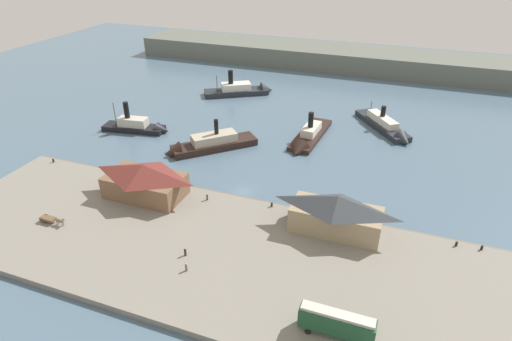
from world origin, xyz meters
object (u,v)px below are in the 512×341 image
Objects in this scene: ferry_approaching_west at (387,128)px; ferry_shed_customs_shed at (336,213)px; pedestrian_walking_west at (186,267)px; ferry_departing_north at (140,127)px; pedestrian_walking_east at (207,197)px; mooring_post_west at (53,161)px; horse_cart at (52,219)px; mooring_post_east at (272,205)px; mooring_post_center_east at (482,248)px; ferry_shed_west_terminal at (145,180)px; pedestrian_by_tram at (185,252)px; street_tram at (337,323)px; ferry_approaching_east at (205,145)px; ferry_near_quay at (307,139)px; mooring_post_center_west at (456,244)px; ferry_moored_east at (244,90)px.

ferry_shed_customs_shed is at bearing -95.15° from ferry_approaching_west.
pedestrian_walking_west is 0.08× the size of ferry_departing_north.
pedestrian_walking_east reaches higher than mooring_post_west.
mooring_post_east is at bearing 27.94° from horse_cart.
mooring_post_center_east is 0.04× the size of ferry_departing_north.
ferry_shed_customs_shed is 26.88m from mooring_post_center_east.
horse_cart is (-11.84, -15.41, -2.94)m from ferry_shed_west_terminal.
pedestrian_by_tram reaches higher than mooring_post_west.
ferry_shed_customs_shed is 28.22m from pedestrian_walking_east.
pedestrian_by_tram is 1.86× the size of mooring_post_west.
street_tram is at bearing -38.06° from ferry_departing_north.
ferry_approaching_east reaches higher than ferry_near_quay.
mooring_post_center_west and mooring_post_east have the same top height.
pedestrian_walking_east is at bearing 35.99° from horse_cart.
ferry_shed_west_terminal is 0.98× the size of ferry_shed_customs_shed.
pedestrian_walking_west is at bearing -151.98° from mooring_post_center_west.
mooring_post_center_west is at bearing -71.57° from ferry_approaching_west.
ferry_departing_north is (-49.87, 25.92, -0.16)m from mooring_post_east.
mooring_post_east is at bearing 72.31° from pedestrian_walking_west.
mooring_post_west is at bearing -109.97° from ferry_moored_east.
mooring_post_center_west is 0.04× the size of ferry_approaching_west.
pedestrian_walking_west is 0.07× the size of ferry_approaching_west.
pedestrian_walking_east is 0.07× the size of ferry_approaching_west.
street_tram is 66.98m from ferry_approaching_east.
pedestrian_walking_west is (-21.62, -20.13, -3.25)m from ferry_shed_customs_shed.
mooring_post_west is 0.04× the size of ferry_near_quay.
ferry_departing_north is at bearing 168.72° from ferry_approaching_east.
mooring_post_center_east is 93.98m from ferry_departing_north.
ferry_departing_north is at bearing 72.83° from mooring_post_west.
pedestrian_by_tram is 0.08× the size of ferry_departing_north.
pedestrian_walking_east is at bearing -177.34° from mooring_post_center_east.
mooring_post_west is at bearing -107.17° from ferry_departing_north.
ferry_shed_west_terminal is 73.33m from ferry_moored_east.
ferry_departing_north is 0.92× the size of ferry_approaching_east.
pedestrian_walking_east is 1.73× the size of mooring_post_center_west.
mooring_post_center_west is at bearing -43.76° from ferry_near_quay.
ferry_approaching_west is at bearing 69.61° from mooring_post_east.
ferry_near_quay is at bearing 81.80° from pedestrian_by_tram.
ferry_moored_east is (-19.35, 70.08, -0.40)m from pedestrian_walking_east.
mooring_post_east is at bearing 64.52° from pedestrian_by_tram.
pedestrian_walking_east is (-32.98, 25.59, -1.89)m from street_tram.
ferry_approaching_west is at bearing 51.03° from horse_cart.
ferry_near_quay is at bearing 72.05° from pedestrian_walking_east.
street_tram is 6.72× the size of pedestrian_walking_west.
street_tram is 12.05× the size of mooring_post_center_west.
ferry_approaching_west is at bearing 112.82° from mooring_post_center_east.
mooring_post_center_west is (17.13, 27.67, -2.15)m from street_tram.
ferry_near_quay reaches higher than horse_cart.
pedestrian_walking_east is 1.73× the size of mooring_post_east.
ferry_moored_east reaches higher than mooring_post_east.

